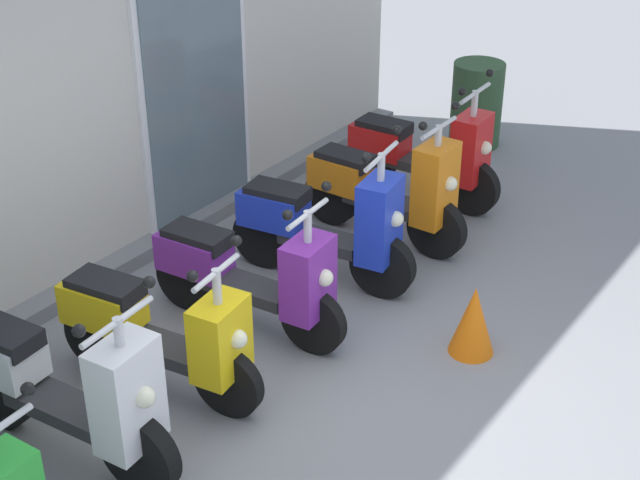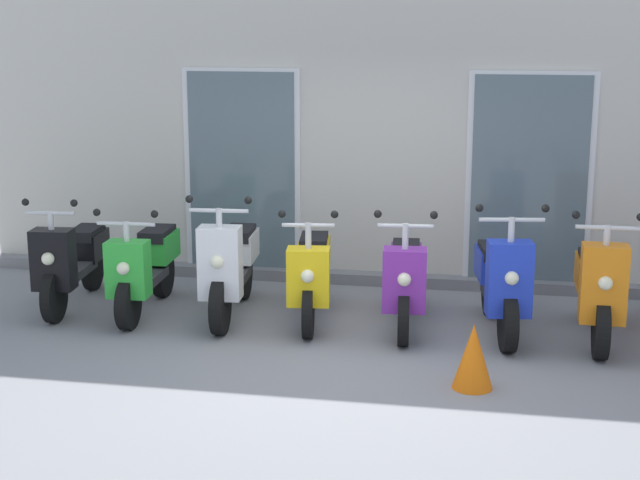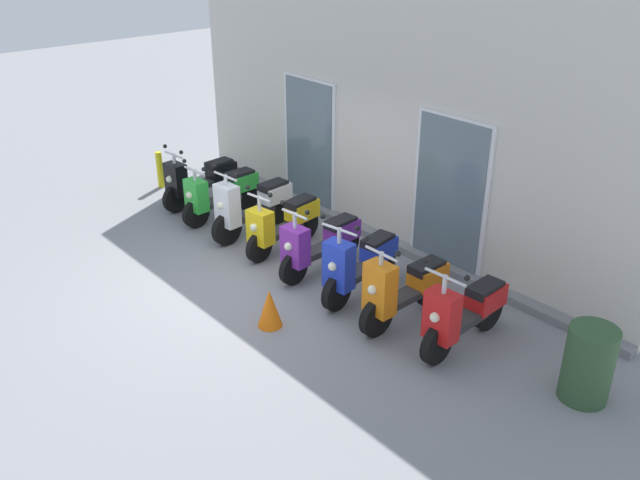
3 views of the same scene
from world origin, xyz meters
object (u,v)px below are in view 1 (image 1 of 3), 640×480
at_px(trash_bin, 477,104).
at_px(traffic_cone, 473,320).
at_px(scooter_blue, 326,226).
at_px(scooter_red, 423,154).
at_px(scooter_yellow, 158,330).
at_px(scooter_purple, 248,274).
at_px(scooter_orange, 387,189).
at_px(scooter_white, 64,390).

bearing_deg(trash_bin, traffic_cone, -153.12).
xyz_separation_m(scooter_blue, scooter_red, (1.69, 0.10, -0.02)).
height_order(scooter_yellow, scooter_purple, scooter_purple).
bearing_deg(traffic_cone, scooter_blue, 82.02).
xyz_separation_m(scooter_yellow, scooter_orange, (2.61, -0.11, 0.01)).
height_order(scooter_yellow, scooter_red, scooter_red).
bearing_deg(scooter_purple, traffic_cone, -64.85).
bearing_deg(traffic_cone, scooter_red, 38.34).
xyz_separation_m(scooter_white, scooter_red, (4.23, 0.05, -0.04)).
distance_m(scooter_red, trash_bin, 1.50).
bearing_deg(scooter_red, traffic_cone, -141.66).
distance_m(scooter_blue, scooter_orange, 0.85).
height_order(scooter_yellow, scooter_blue, scooter_blue).
relative_size(scooter_yellow, scooter_orange, 0.99).
distance_m(scooter_white, scooter_purple, 1.67).
distance_m(scooter_orange, traffic_cone, 1.72).
height_order(scooter_red, traffic_cone, scooter_red).
bearing_deg(scooter_red, scooter_white, -179.31).
distance_m(scooter_purple, scooter_blue, 0.87).
relative_size(scooter_purple, scooter_blue, 1.03).
bearing_deg(scooter_orange, scooter_purple, 176.93).
bearing_deg(scooter_blue, scooter_white, 178.80).
distance_m(trash_bin, traffic_cone, 3.78).
bearing_deg(scooter_purple, trash_bin, 3.73).
height_order(scooter_blue, traffic_cone, scooter_blue).
xyz_separation_m(scooter_yellow, scooter_purple, (0.89, -0.02, -0.01)).
height_order(scooter_blue, scooter_red, scooter_blue).
xyz_separation_m(scooter_orange, traffic_cone, (-1.04, -1.35, -0.22)).
bearing_deg(scooter_white, scooter_blue, -1.20).
relative_size(scooter_blue, traffic_cone, 2.99).
bearing_deg(scooter_red, scooter_yellow, -179.52).
height_order(scooter_yellow, traffic_cone, scooter_yellow).
bearing_deg(scooter_white, scooter_red, 0.69).
bearing_deg(trash_bin, scooter_blue, -174.20).
height_order(scooter_white, scooter_orange, scooter_white).
xyz_separation_m(scooter_yellow, traffic_cone, (1.57, -1.46, -0.21)).
relative_size(scooter_purple, scooter_orange, 1.03).
relative_size(scooter_blue, scooter_red, 0.99).
bearing_deg(trash_bin, scooter_red, -171.66).
height_order(scooter_white, scooter_blue, scooter_blue).
bearing_deg(scooter_yellow, scooter_red, 0.48).
xyz_separation_m(scooter_purple, trash_bin, (4.05, 0.26, -0.02)).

